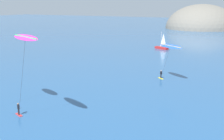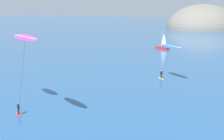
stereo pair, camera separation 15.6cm
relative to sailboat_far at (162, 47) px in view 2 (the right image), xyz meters
name	(u,v)px [view 2 (the right image)]	position (x,y,z in m)	size (l,w,h in m)	color
sailboat_far	(162,47)	(0.00, 0.00, 0.00)	(5.84, 3.15, 5.70)	#B22323
kitesurfer_blue	(170,49)	(14.67, -38.13, 5.74)	(5.75, 4.41, 7.17)	yellow
kitesurfer_magenta	(24,44)	(5.68, -65.45, 9.25)	(7.50, 3.49, 11.08)	red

